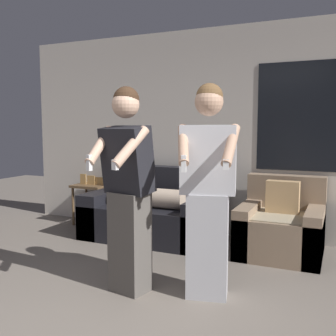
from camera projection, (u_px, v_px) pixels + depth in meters
The scene contains 6 objects.
wall_back at pixel (218, 132), 5.15m from camera, with size 5.82×0.07×2.70m.
couch at pixel (155, 214), 5.07m from camera, with size 1.70×0.96×0.90m.
armchair at pixel (281, 227), 4.43m from camera, with size 0.90×0.94×0.86m.
side_table at pixel (91, 190), 5.75m from camera, with size 0.50×0.41×0.74m.
person_left at pixel (128, 188), 3.34m from camera, with size 0.48×0.54×1.77m.
person_right at pixel (208, 190), 3.24m from camera, with size 0.52×0.53×1.78m.
Camera 1 is at (1.52, -1.79, 1.44)m, focal length 42.00 mm.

